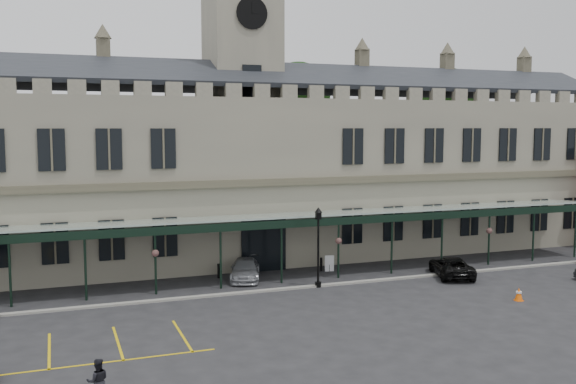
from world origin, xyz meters
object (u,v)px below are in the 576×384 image
object	(u,v)px
car_van	(451,267)
person_b	(98,381)
lamp_post_mid	(318,240)
sign_board	(329,264)
car_taxi	(245,269)
traffic_cone	(519,294)
clock_tower	(242,85)
station_building	(243,174)

from	to	relation	value
car_van	person_b	distance (m)	26.70
lamp_post_mid	sign_board	size ratio (longest dim) A/B	4.51
lamp_post_mid	car_taxi	bearing A→B (deg)	135.69
lamp_post_mid	car_taxi	world-z (taller)	lamp_post_mid
lamp_post_mid	car_taxi	size ratio (longest dim) A/B	1.11
lamp_post_mid	person_b	xyz separation A→B (m)	(-14.09, -12.90, -2.17)
lamp_post_mid	traffic_cone	bearing A→B (deg)	-35.68
car_taxi	car_van	size ratio (longest dim) A/B	0.96
clock_tower	lamp_post_mid	world-z (taller)	clock_tower
sign_board	car_van	xyz separation A→B (m)	(7.06, -4.22, 0.11)
sign_board	car_van	size ratio (longest dim) A/B	0.24
sign_board	station_building	bearing A→B (deg)	129.85
station_building	clock_tower	distance (m)	6.64
clock_tower	car_taxi	distance (m)	14.40
car_taxi	traffic_cone	bearing A→B (deg)	-20.07
lamp_post_mid	traffic_cone	size ratio (longest dim) A/B	6.55
station_building	car_taxi	world-z (taller)	station_building
sign_board	person_b	xyz separation A→B (m)	(-16.55, -16.69, 0.28)
lamp_post_mid	sign_board	world-z (taller)	lamp_post_mid
station_building	car_taxi	xyz separation A→B (m)	(-1.90, -6.89, -5.81)
station_building	traffic_cone	world-z (taller)	station_building
traffic_cone	car_van	size ratio (longest dim) A/B	0.16
traffic_cone	sign_board	xyz separation A→B (m)	(-7.19, 10.73, 0.17)
clock_tower	person_b	bearing A→B (deg)	-117.65
car_van	sign_board	bearing A→B (deg)	-12.26
traffic_cone	car_van	world-z (taller)	car_van
clock_tower	traffic_cone	bearing A→B (deg)	-56.84
sign_board	car_van	bearing A→B (deg)	-23.40
sign_board	traffic_cone	bearing A→B (deg)	-48.68
car_taxi	person_b	bearing A→B (deg)	-104.01
traffic_cone	car_taxi	world-z (taller)	car_taxi
station_building	person_b	bearing A→B (deg)	-117.74
clock_tower	sign_board	size ratio (longest dim) A/B	22.14
car_taxi	person_b	size ratio (longest dim) A/B	2.74
traffic_cone	car_taxi	bearing A→B (deg)	141.71
traffic_cone	sign_board	distance (m)	12.92
lamp_post_mid	car_van	world-z (taller)	lamp_post_mid
station_building	lamp_post_mid	bearing A→B (deg)	-80.31
station_building	car_taxi	bearing A→B (deg)	-105.40
clock_tower	lamp_post_mid	bearing A→B (deg)	-80.38
sign_board	clock_tower	bearing A→B (deg)	129.52
clock_tower	car_van	xyz separation A→B (m)	(11.30, -11.00, -12.45)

